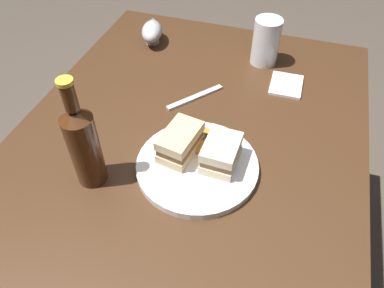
{
  "coord_description": "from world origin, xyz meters",
  "views": [
    {
      "loc": [
        -0.62,
        -0.21,
        1.39
      ],
      "look_at": [
        -0.04,
        -0.03,
        0.76
      ],
      "focal_mm": 34.66,
      "sensor_mm": 36.0,
      "label": 1
    }
  ],
  "objects_px": {
    "fork": "(195,97)",
    "plate": "(197,166)",
    "gravy_boat": "(152,31)",
    "sandwich_half_left": "(221,153)",
    "cider_bottle": "(83,144)",
    "sandwich_half_right": "(180,142)",
    "napkin": "(286,85)",
    "pint_glass": "(265,45)"
  },
  "relations": [
    {
      "from": "fork",
      "to": "plate",
      "type": "bearing_deg",
      "value": -122.3
    },
    {
      "from": "gravy_boat",
      "to": "sandwich_half_left",
      "type": "bearing_deg",
      "value": -142.42
    },
    {
      "from": "gravy_boat",
      "to": "fork",
      "type": "relative_size",
      "value": 0.75
    },
    {
      "from": "cider_bottle",
      "to": "fork",
      "type": "height_order",
      "value": "cider_bottle"
    },
    {
      "from": "plate",
      "to": "gravy_boat",
      "type": "relative_size",
      "value": 2.08
    },
    {
      "from": "sandwich_half_right",
      "to": "fork",
      "type": "distance_m",
      "value": 0.23
    },
    {
      "from": "gravy_boat",
      "to": "napkin",
      "type": "bearing_deg",
      "value": -102.6
    },
    {
      "from": "sandwich_half_left",
      "to": "fork",
      "type": "height_order",
      "value": "sandwich_half_left"
    },
    {
      "from": "plate",
      "to": "sandwich_half_right",
      "type": "height_order",
      "value": "sandwich_half_right"
    },
    {
      "from": "sandwich_half_left",
      "to": "pint_glass",
      "type": "xyz_separation_m",
      "value": [
        0.47,
        -0.02,
        0.01
      ]
    },
    {
      "from": "sandwich_half_right",
      "to": "napkin",
      "type": "height_order",
      "value": "sandwich_half_right"
    },
    {
      "from": "fork",
      "to": "napkin",
      "type": "bearing_deg",
      "value": -21.14
    },
    {
      "from": "pint_glass",
      "to": "gravy_boat",
      "type": "distance_m",
      "value": 0.37
    },
    {
      "from": "cider_bottle",
      "to": "plate",
      "type": "bearing_deg",
      "value": -65.61
    },
    {
      "from": "plate",
      "to": "fork",
      "type": "bearing_deg",
      "value": 18.72
    },
    {
      "from": "napkin",
      "to": "fork",
      "type": "bearing_deg",
      "value": 119.89
    },
    {
      "from": "pint_glass",
      "to": "sandwich_half_right",
      "type": "bearing_deg",
      "value": 166.13
    },
    {
      "from": "gravy_boat",
      "to": "cider_bottle",
      "type": "relative_size",
      "value": 0.5
    },
    {
      "from": "gravy_boat",
      "to": "napkin",
      "type": "distance_m",
      "value": 0.47
    },
    {
      "from": "sandwich_half_right",
      "to": "pint_glass",
      "type": "relative_size",
      "value": 0.88
    },
    {
      "from": "gravy_boat",
      "to": "cider_bottle",
      "type": "distance_m",
      "value": 0.59
    },
    {
      "from": "fork",
      "to": "gravy_boat",
      "type": "bearing_deg",
      "value": 82.27
    },
    {
      "from": "fork",
      "to": "cider_bottle",
      "type": "bearing_deg",
      "value": -162.46
    },
    {
      "from": "plate",
      "to": "sandwich_half_right",
      "type": "distance_m",
      "value": 0.07
    },
    {
      "from": "pint_glass",
      "to": "cider_bottle",
      "type": "bearing_deg",
      "value": 154.08
    },
    {
      "from": "sandwich_half_right",
      "to": "gravy_boat",
      "type": "xyz_separation_m",
      "value": [
        0.46,
        0.26,
        -0.01
      ]
    },
    {
      "from": "sandwich_half_left",
      "to": "sandwich_half_right",
      "type": "relative_size",
      "value": 0.83
    },
    {
      "from": "plate",
      "to": "gravy_boat",
      "type": "bearing_deg",
      "value": 32.5
    },
    {
      "from": "plate",
      "to": "sandwich_half_left",
      "type": "xyz_separation_m",
      "value": [
        0.02,
        -0.05,
        0.04
      ]
    },
    {
      "from": "cider_bottle",
      "to": "fork",
      "type": "bearing_deg",
      "value": -21.43
    },
    {
      "from": "plate",
      "to": "gravy_boat",
      "type": "xyz_separation_m",
      "value": [
        0.48,
        0.31,
        0.03
      ]
    },
    {
      "from": "sandwich_half_right",
      "to": "cider_bottle",
      "type": "bearing_deg",
      "value": 125.43
    },
    {
      "from": "fork",
      "to": "sandwich_half_left",
      "type": "bearing_deg",
      "value": -110.61
    },
    {
      "from": "sandwich_half_left",
      "to": "gravy_boat",
      "type": "xyz_separation_m",
      "value": [
        0.46,
        0.36,
        -0.01
      ]
    },
    {
      "from": "sandwich_half_right",
      "to": "cider_bottle",
      "type": "relative_size",
      "value": 0.46
    },
    {
      "from": "pint_glass",
      "to": "gravy_boat",
      "type": "xyz_separation_m",
      "value": [
        -0.0,
        0.37,
        -0.02
      ]
    },
    {
      "from": "plate",
      "to": "cider_bottle",
      "type": "bearing_deg",
      "value": 114.39
    },
    {
      "from": "sandwich_half_left",
      "to": "pint_glass",
      "type": "distance_m",
      "value": 0.47
    },
    {
      "from": "gravy_boat",
      "to": "cider_bottle",
      "type": "height_order",
      "value": "cider_bottle"
    },
    {
      "from": "plate",
      "to": "fork",
      "type": "distance_m",
      "value": 0.26
    },
    {
      "from": "sandwich_half_right",
      "to": "pint_glass",
      "type": "height_order",
      "value": "pint_glass"
    },
    {
      "from": "cider_bottle",
      "to": "sandwich_half_left",
      "type": "bearing_deg",
      "value": -66.34
    }
  ]
}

